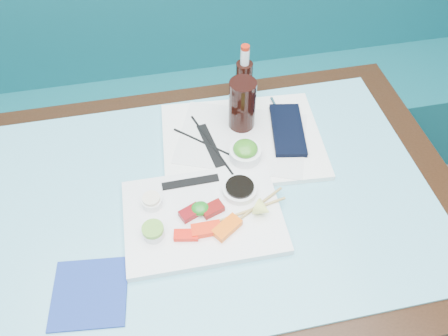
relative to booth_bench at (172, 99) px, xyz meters
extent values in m
cube|color=#0F5861|center=(0.00, -0.07, -0.15)|extent=(3.00, 0.55, 0.45)
cube|color=#0F5861|center=(0.00, 0.15, 0.33)|extent=(3.00, 0.12, 0.95)
cube|color=black|center=(0.00, -0.84, 0.36)|extent=(1.40, 0.90, 0.04)
cylinder|color=black|center=(-0.62, -0.47, -0.02)|extent=(0.06, 0.06, 0.71)
cylinder|color=black|center=(0.62, -0.47, -0.02)|extent=(0.06, 0.06, 0.71)
cube|color=#66B7CC|center=(0.00, -0.84, 0.38)|extent=(1.22, 0.76, 0.01)
cube|color=white|center=(0.00, -0.90, 0.39)|extent=(0.39, 0.28, 0.02)
cube|color=red|center=(-0.05, -0.96, 0.41)|extent=(0.06, 0.04, 0.01)
cube|color=#FF290A|center=(0.00, -0.95, 0.41)|extent=(0.07, 0.03, 0.02)
cube|color=#FF5E0A|center=(0.05, -0.96, 0.41)|extent=(0.08, 0.07, 0.02)
cube|color=maroon|center=(-0.03, -0.90, 0.41)|extent=(0.06, 0.05, 0.02)
cube|color=maroon|center=(0.02, -0.90, 0.41)|extent=(0.06, 0.05, 0.02)
ellipsoid|color=#1B751C|center=(-0.01, -0.89, 0.42)|extent=(0.06, 0.06, 0.03)
cylinder|color=white|center=(-0.13, -0.94, 0.41)|extent=(0.06, 0.06, 0.02)
cylinder|color=#66A836|center=(-0.13, -0.94, 0.43)|extent=(0.06, 0.06, 0.01)
cylinder|color=white|center=(-0.12, -0.85, 0.41)|extent=(0.06, 0.06, 0.02)
cylinder|color=beige|center=(-0.12, -0.85, 0.43)|extent=(0.06, 0.06, 0.01)
cylinder|color=white|center=(0.10, -0.85, 0.41)|extent=(0.09, 0.09, 0.02)
cylinder|color=black|center=(0.10, -0.85, 0.42)|extent=(0.09, 0.09, 0.01)
cone|color=#F6FF78|center=(0.14, -0.93, 0.43)|extent=(0.06, 0.06, 0.05)
cube|color=black|center=(-0.02, -0.80, 0.41)|extent=(0.15, 0.02, 0.00)
cylinder|color=tan|center=(0.11, -0.92, 0.41)|extent=(0.21, 0.05, 0.01)
cylinder|color=#9D8349|center=(0.12, -0.92, 0.41)|extent=(0.19, 0.11, 0.01)
cube|color=white|center=(0.16, -0.67, 0.39)|extent=(0.48, 0.37, 0.02)
cube|color=silver|center=(0.16, -0.67, 0.40)|extent=(0.43, 0.37, 0.00)
cylinder|color=white|center=(0.15, -0.74, 0.42)|extent=(0.09, 0.09, 0.03)
ellipsoid|color=#347F1D|center=(0.15, -0.74, 0.44)|extent=(0.08, 0.08, 0.03)
cylinder|color=black|center=(0.17, -0.61, 0.48)|extent=(0.09, 0.09, 0.16)
cube|color=black|center=(0.29, -0.67, 0.41)|extent=(0.12, 0.22, 0.02)
cylinder|color=silver|center=(0.28, -0.56, 0.41)|extent=(0.01, 0.08, 0.01)
cylinder|color=black|center=(0.06, -0.68, 0.40)|extent=(0.18, 0.17, 0.01)
cylinder|color=black|center=(0.06, -0.68, 0.40)|extent=(0.08, 0.25, 0.01)
cube|color=black|center=(0.06, -0.68, 0.40)|extent=(0.05, 0.17, 0.00)
cylinder|color=black|center=(0.20, -0.49, 0.45)|extent=(0.06, 0.06, 0.14)
cylinder|color=white|center=(0.20, -0.49, 0.55)|extent=(0.03, 0.03, 0.05)
cylinder|color=#B51F0B|center=(0.20, -0.49, 0.58)|extent=(0.03, 0.03, 0.01)
cube|color=navy|center=(-0.28, -1.05, 0.39)|extent=(0.18, 0.18, 0.01)
camera|label=1|loc=(-0.07, -1.50, 1.31)|focal=35.00mm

